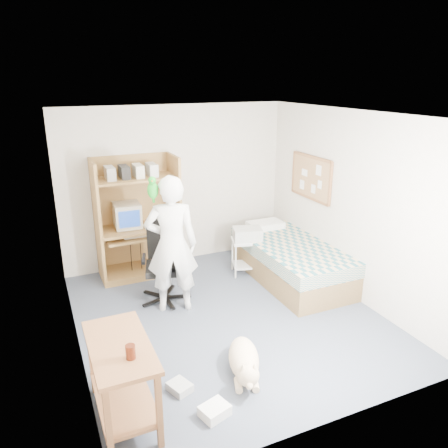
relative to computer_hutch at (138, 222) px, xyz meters
name	(u,v)px	position (x,y,z in m)	size (l,w,h in m)	color
floor	(228,316)	(0.70, -1.74, -0.82)	(4.00, 4.00, 0.00)	#414958
wall_back	(176,186)	(0.70, 0.26, 0.43)	(3.60, 0.02, 2.50)	beige
wall_right	(351,206)	(2.50, -1.74, 0.43)	(0.02, 4.00, 2.50)	beige
wall_left	(68,246)	(-1.10, -1.74, 0.43)	(0.02, 4.00, 2.50)	beige
ceiling	(228,114)	(0.70, -1.74, 1.68)	(3.60, 4.00, 0.02)	white
computer_hutch	(138,222)	(0.00, 0.00, 0.00)	(1.20, 0.63, 1.80)	brown
bed	(290,261)	(2.00, -1.12, -0.53)	(1.02, 2.02, 0.66)	brown
side_desk	(122,370)	(-0.85, -2.94, -0.33)	(0.50, 1.00, 0.75)	brown
corkboard	(311,178)	(2.47, -0.84, 0.63)	(0.04, 0.94, 0.66)	#946A42
office_chair	(164,273)	(0.11, -0.95, -0.44)	(0.61, 0.61, 1.07)	black
person	(172,245)	(0.14, -1.26, 0.07)	(0.65, 0.43, 1.78)	white
parrot	(153,189)	(-0.06, -1.25, 0.81)	(0.13, 0.23, 0.36)	#127E18
dog	(244,361)	(0.39, -2.84, -0.66)	(0.51, 0.92, 0.36)	beige
printer_cart	(247,251)	(1.50, -0.69, -0.46)	(0.55, 0.48, 0.55)	silver
printer	(247,234)	(1.50, -0.69, -0.18)	(0.42, 0.32, 0.18)	#A8A9A4
crt_monitor	(127,215)	(-0.14, 0.01, 0.13)	(0.39, 0.42, 0.36)	beige
keyboard	(139,235)	(-0.03, -0.16, -0.15)	(0.45, 0.16, 0.03)	beige
pencil_cup	(161,221)	(0.34, -0.09, 0.00)	(0.08, 0.08, 0.12)	gold
drink_glass	(131,352)	(-0.80, -3.16, -0.01)	(0.08, 0.08, 0.12)	#43170A
floor_box_a	(215,411)	(-0.11, -3.25, -0.77)	(0.25, 0.20, 0.10)	white
floor_box_b	(180,387)	(-0.30, -2.81, -0.78)	(0.18, 0.22, 0.08)	#B0B1AC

